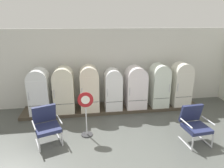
% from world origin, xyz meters
% --- Properties ---
extents(ground, '(12.00, 10.00, 0.05)m').
position_xyz_m(ground, '(0.00, 0.00, -0.03)').
color(ground, '#484B47').
extents(back_wall, '(11.76, 0.12, 2.85)m').
position_xyz_m(back_wall, '(0.00, 3.66, 1.44)').
color(back_wall, silver).
rests_on(back_wall, ground).
extents(display_plinth, '(6.33, 0.95, 0.11)m').
position_xyz_m(display_plinth, '(0.00, 3.02, 0.05)').
color(display_plinth, '#443B2E').
rests_on(display_plinth, ground).
extents(refrigerator_0, '(0.65, 0.68, 1.52)m').
position_xyz_m(refrigerator_0, '(-2.49, 2.92, 0.91)').
color(refrigerator_0, white).
rests_on(refrigerator_0, display_plinth).
extents(refrigerator_1, '(0.67, 0.68, 1.55)m').
position_xyz_m(refrigerator_1, '(-1.69, 2.92, 0.93)').
color(refrigerator_1, beige).
rests_on(refrigerator_1, display_plinth).
extents(refrigerator_2, '(0.62, 0.67, 1.57)m').
position_xyz_m(refrigerator_2, '(-0.83, 2.91, 0.94)').
color(refrigerator_2, beige).
rests_on(refrigerator_2, display_plinth).
extents(refrigerator_3, '(0.59, 0.61, 1.44)m').
position_xyz_m(refrigerator_3, '(-0.02, 2.88, 0.87)').
color(refrigerator_3, white).
rests_on(refrigerator_3, display_plinth).
extents(refrigerator_4, '(0.71, 0.68, 1.50)m').
position_xyz_m(refrigerator_4, '(0.80, 2.92, 0.89)').
color(refrigerator_4, white).
rests_on(refrigerator_4, display_plinth).
extents(refrigerator_5, '(0.61, 0.68, 1.55)m').
position_xyz_m(refrigerator_5, '(1.67, 2.92, 0.93)').
color(refrigerator_5, silver).
rests_on(refrigerator_5, display_plinth).
extents(refrigerator_6, '(0.65, 0.61, 1.58)m').
position_xyz_m(refrigerator_6, '(2.49, 2.88, 0.95)').
color(refrigerator_6, silver).
rests_on(refrigerator_6, display_plinth).
extents(armchair_left, '(0.83, 0.87, 0.98)m').
position_xyz_m(armchair_left, '(-2.03, 1.28, 0.53)').
color(armchair_left, silver).
rests_on(armchair_left, ground).
extents(armchair_right, '(0.72, 0.75, 0.98)m').
position_xyz_m(armchair_right, '(1.83, 0.74, 0.53)').
color(armchair_right, silver).
rests_on(armchair_right, ground).
extents(sign_stand, '(0.42, 0.32, 1.30)m').
position_xyz_m(sign_stand, '(-0.99, 1.41, 0.60)').
color(sign_stand, '#2D2D30').
rests_on(sign_stand, ground).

